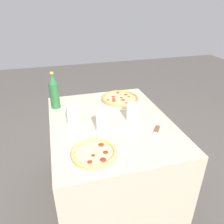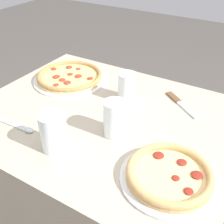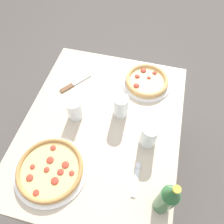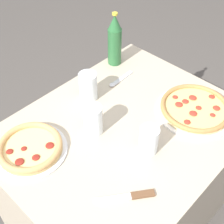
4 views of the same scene
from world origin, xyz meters
name	(u,v)px [view 2 (image 2 of 4)]	position (x,y,z in m)	size (l,w,h in m)	color
table	(105,180)	(0.00, 0.00, 0.36)	(0.99, 0.79, 0.71)	#B7A88E
pizza_salami	(169,175)	(0.33, -0.18, 0.73)	(0.28, 0.28, 0.04)	silver
pizza_pepperoni	(70,77)	(-0.28, 0.15, 0.73)	(0.33, 0.33, 0.04)	white
glass_lemonade	(115,120)	(0.09, -0.08, 0.77)	(0.08, 0.08, 0.13)	white
glass_water	(127,88)	(0.02, 0.14, 0.77)	(0.07, 0.07, 0.12)	white
glass_cola	(53,134)	(-0.03, -0.24, 0.77)	(0.08, 0.08, 0.13)	white
knife	(180,103)	(0.22, 0.22, 0.72)	(0.18, 0.14, 0.01)	brown
spoon	(20,127)	(-0.21, -0.22, 0.72)	(0.16, 0.03, 0.01)	silver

